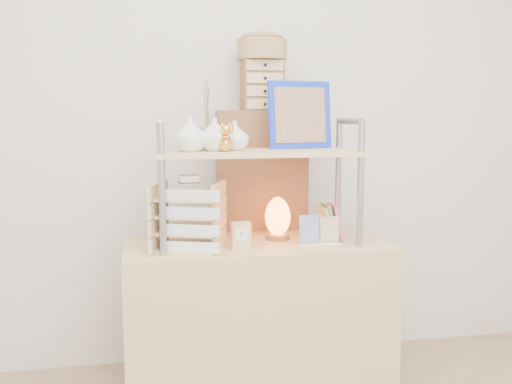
# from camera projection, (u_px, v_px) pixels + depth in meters

# --- Properties ---
(desk) EXTENTS (1.20, 0.50, 0.75)m
(desk) POSITION_uv_depth(u_px,v_px,m) (258.00, 321.00, 2.66)
(desk) COLOR tan
(desk) RESTS_ON ground
(cabinet) EXTENTS (0.46, 0.26, 1.35)m
(cabinet) POSITION_uv_depth(u_px,v_px,m) (261.00, 240.00, 2.99)
(cabinet) COLOR brown
(cabinet) RESTS_ON ground
(hutch) EXTENTS (0.90, 0.34, 0.73)m
(hutch) POSITION_uv_depth(u_px,v_px,m) (246.00, 147.00, 2.54)
(hutch) COLOR gray
(hutch) RESTS_ON desk
(letter_tray) EXTENTS (0.33, 0.33, 0.32)m
(letter_tray) POSITION_uv_depth(u_px,v_px,m) (189.00, 220.00, 2.47)
(letter_tray) COLOR tan
(letter_tray) RESTS_ON desk
(salt_lamp) EXTENTS (0.13, 0.12, 0.20)m
(salt_lamp) POSITION_uv_depth(u_px,v_px,m) (278.00, 218.00, 2.66)
(salt_lamp) COLOR brown
(salt_lamp) RESTS_ON desk
(desk_clock) EXTENTS (0.09, 0.05, 0.12)m
(desk_clock) POSITION_uv_depth(u_px,v_px,m) (241.00, 235.00, 2.48)
(desk_clock) COLOR tan
(desk_clock) RESTS_ON desk
(postcard_stand) EXTENTS (0.19, 0.06, 0.13)m
(postcard_stand) POSITION_uv_depth(u_px,v_px,m) (319.00, 236.00, 2.57)
(postcard_stand) COLOR white
(postcard_stand) RESTS_ON desk
(drawer_chest) EXTENTS (0.20, 0.16, 0.25)m
(drawer_chest) POSITION_uv_depth(u_px,v_px,m) (262.00, 85.00, 2.86)
(drawer_chest) COLOR brown
(drawer_chest) RESTS_ON cabinet
(woven_basket) EXTENTS (0.25, 0.25, 0.10)m
(woven_basket) POSITION_uv_depth(u_px,v_px,m) (262.00, 50.00, 2.83)
(woven_basket) COLOR #997945
(woven_basket) RESTS_ON drawer_chest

